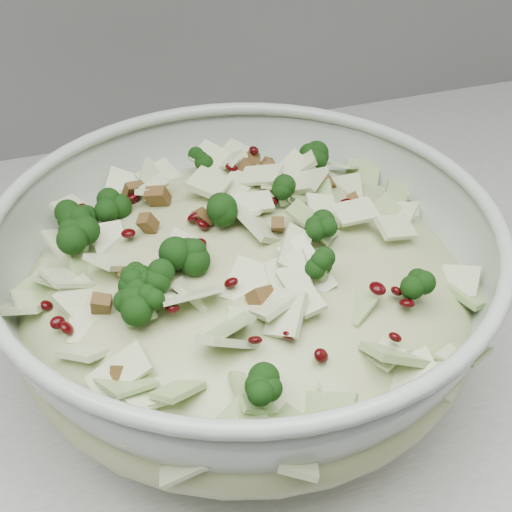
{
  "coord_description": "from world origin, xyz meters",
  "views": [
    {
      "loc": [
        0.44,
        1.25,
        1.3
      ],
      "look_at": [
        0.56,
        1.61,
        1.0
      ],
      "focal_mm": 50.0,
      "sensor_mm": 36.0,
      "label": 1
    }
  ],
  "objects": [
    {
      "name": "mixing_bowl",
      "position": [
        0.55,
        1.6,
        0.97
      ],
      "size": [
        0.42,
        0.42,
        0.14
      ],
      "rotation": [
        0.0,
        0.0,
        0.3
      ],
      "color": "#A8B8AA",
      "rests_on": "counter"
    },
    {
      "name": "salad",
      "position": [
        0.55,
        1.6,
        0.99
      ],
      "size": [
        0.43,
        0.43,
        0.14
      ],
      "rotation": [
        0.0,
        0.0,
        0.6
      ],
      "color": "#AEBC81",
      "rests_on": "mixing_bowl"
    }
  ]
}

